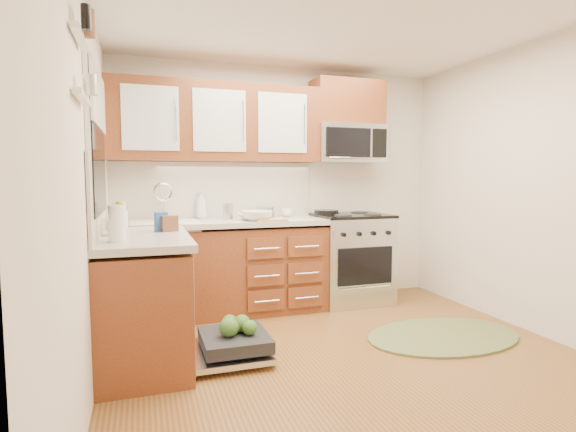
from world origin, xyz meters
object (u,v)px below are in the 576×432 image
object	(u,v)px
range	(351,258)
rug	(444,336)
upper_cabinets	(217,123)
skillet	(326,212)
paper_towel_roll	(117,223)
microwave	(348,144)
cup	(287,213)
stock_pot	(266,212)
sink	(165,235)
dishwasher	(229,346)
cutting_board	(271,220)
bowl_a	(251,217)
bowl_b	(257,216)

from	to	relation	value
range	rug	bearing A→B (deg)	-78.11
upper_cabinets	skillet	bearing A→B (deg)	-5.60
upper_cabinets	range	xyz separation A→B (m)	(1.41, -0.15, -1.40)
paper_towel_roll	rug	bearing A→B (deg)	-0.19
microwave	cup	xyz separation A→B (m)	(-0.68, 0.02, -0.73)
paper_towel_roll	cup	xyz separation A→B (m)	(1.60, 1.36, -0.07)
cup	stock_pot	bearing A→B (deg)	177.43
skillet	stock_pot	xyz separation A→B (m)	(-0.63, 0.11, 0.01)
stock_pot	skillet	bearing A→B (deg)	-10.05
cup	upper_cabinets	bearing A→B (deg)	179.31
microwave	sink	distance (m)	2.13
stock_pot	rug	bearing A→B (deg)	-49.73
skillet	paper_towel_roll	world-z (taller)	paper_towel_roll
dishwasher	skillet	distance (m)	1.93
skillet	microwave	bearing A→B (deg)	16.93
rug	skillet	world-z (taller)	skillet
skillet	cutting_board	bearing A→B (deg)	-160.08
upper_cabinets	skillet	world-z (taller)	upper_cabinets
bowl_a	bowl_b	size ratio (longest dim) A/B	0.84
skillet	bowl_a	size ratio (longest dim) A/B	1.00
sink	cup	distance (m)	1.27
rug	bowl_a	world-z (taller)	bowl_a
paper_towel_roll	bowl_a	distance (m)	1.67
dishwasher	paper_towel_roll	bearing A→B (deg)	-172.52
skillet	stock_pot	world-z (taller)	stock_pot
upper_cabinets	stock_pot	distance (m)	1.02
bowl_a	bowl_b	bearing A→B (deg)	-71.72
microwave	skillet	world-z (taller)	microwave
rug	cup	size ratio (longest dim) A/B	11.63
range	cutting_board	bearing A→B (deg)	-167.60
microwave	bowl_b	distance (m)	1.32
upper_cabinets	skillet	distance (m)	1.45
rug	paper_towel_roll	distance (m)	2.74
sink	paper_towel_roll	bearing A→B (deg)	-106.04
bowl_a	bowl_b	xyz separation A→B (m)	(0.03, -0.10, 0.02)
microwave	cup	bearing A→B (deg)	178.63
bowl_a	sink	bearing A→B (deg)	177.92
rug	paper_towel_roll	bearing A→B (deg)	179.81
bowl_b	range	bearing A→B (deg)	7.32
paper_towel_roll	cup	world-z (taller)	paper_towel_roll
sink	skillet	bearing A→B (deg)	1.55
skillet	paper_towel_roll	size ratio (longest dim) A/B	1.07
sink	cup	bearing A→B (deg)	6.68
upper_cabinets	paper_towel_roll	world-z (taller)	upper_cabinets
cutting_board	sink	bearing A→B (deg)	168.40
microwave	paper_towel_roll	xyz separation A→B (m)	(-2.28, -1.35, -0.66)
sink	stock_pot	bearing A→B (deg)	8.73
range	cup	xyz separation A→B (m)	(-0.68, 0.14, 0.50)
stock_pot	bowl_a	bearing A→B (deg)	-136.37
sink	stock_pot	xyz separation A→B (m)	(1.02, 0.16, 0.18)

